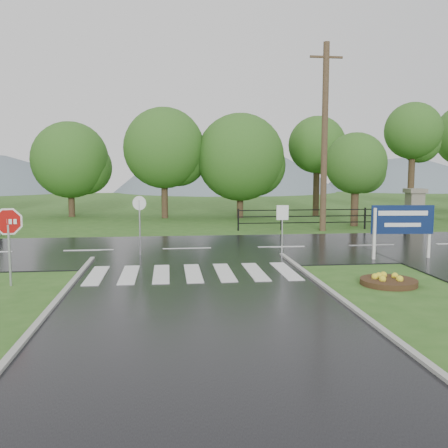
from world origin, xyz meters
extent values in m
plane|color=#305D1F|center=(0.00, 0.00, 0.00)|extent=(120.00, 120.00, 0.00)
cube|color=black|center=(0.00, 10.00, 0.00)|extent=(90.00, 8.00, 0.04)
cube|color=silver|center=(-3.00, 5.00, 0.06)|extent=(0.50, 2.80, 0.02)
cube|color=silver|center=(-2.00, 5.00, 0.06)|extent=(0.50, 2.80, 0.02)
cube|color=silver|center=(-1.00, 5.00, 0.06)|extent=(0.50, 2.80, 0.02)
cube|color=silver|center=(0.00, 5.00, 0.06)|extent=(0.50, 2.80, 0.02)
cube|color=silver|center=(1.00, 5.00, 0.06)|extent=(0.50, 2.80, 0.02)
cube|color=silver|center=(2.00, 5.00, 0.06)|extent=(0.50, 2.80, 0.02)
cube|color=silver|center=(3.00, 5.00, 0.06)|extent=(0.50, 2.80, 0.02)
cube|color=gray|center=(13.00, 16.00, 1.00)|extent=(0.80, 0.80, 2.00)
cube|color=#6B6659|center=(13.00, 16.00, 2.12)|extent=(1.00, 1.00, 0.24)
cube|color=black|center=(7.75, 16.00, 0.40)|extent=(9.50, 0.05, 0.05)
cube|color=black|center=(7.75, 16.00, 0.75)|extent=(9.50, 0.05, 0.05)
cube|color=black|center=(7.75, 16.00, 1.10)|extent=(9.50, 0.05, 0.05)
cube|color=black|center=(3.00, 16.00, 0.60)|extent=(0.08, 0.08, 1.20)
cube|color=black|center=(12.50, 16.00, 0.60)|extent=(0.08, 0.08, 1.20)
sphere|color=slate|center=(8.00, 65.00, -17.28)|extent=(48.00, 48.00, 48.00)
sphere|color=slate|center=(36.00, 65.00, -12.96)|extent=(36.00, 36.00, 36.00)
cube|color=#939399|center=(-5.28, 4.09, 0.89)|extent=(0.05, 0.05, 1.77)
cylinder|color=white|center=(-5.28, 4.10, 1.86)|extent=(1.04, 0.24, 1.06)
cylinder|color=#AE0E0C|center=(-5.28, 4.09, 1.86)|extent=(0.91, 0.22, 0.93)
cube|color=silver|center=(6.73, 6.80, 0.96)|extent=(0.10, 0.10, 1.93)
cube|color=silver|center=(8.85, 6.80, 0.96)|extent=(0.10, 0.10, 1.93)
cube|color=#0B1B49|center=(7.79, 6.80, 1.49)|extent=(2.31, 0.26, 1.06)
cube|color=white|center=(7.79, 6.77, 1.73)|extent=(1.82, 0.17, 0.17)
cube|color=white|center=(7.79, 6.77, 1.30)|extent=(1.34, 0.13, 0.14)
cylinder|color=#332111|center=(5.57, 3.00, 0.08)|extent=(1.62, 1.62, 0.16)
cube|color=#939399|center=(3.43, 7.45, 0.94)|extent=(0.04, 0.04, 1.88)
cube|color=white|center=(3.43, 7.43, 1.74)|extent=(0.45, 0.03, 0.55)
cylinder|color=#939399|center=(-1.84, 8.54, 1.08)|extent=(0.06, 0.06, 2.16)
cylinder|color=white|center=(-1.84, 8.52, 2.06)|extent=(0.52, 0.19, 0.54)
cylinder|color=#473523|center=(7.55, 15.50, 4.96)|extent=(0.33, 0.33, 9.92)
cube|color=brown|center=(7.55, 15.50, 9.15)|extent=(1.77, 0.15, 0.11)
cylinder|color=#3D2B1C|center=(10.09, 17.50, 1.53)|extent=(0.46, 0.46, 3.05)
sphere|color=#2A5C1C|center=(10.09, 17.50, 3.66)|extent=(3.56, 3.56, 3.56)
camera|label=1|loc=(-0.76, -10.55, 3.35)|focal=40.00mm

